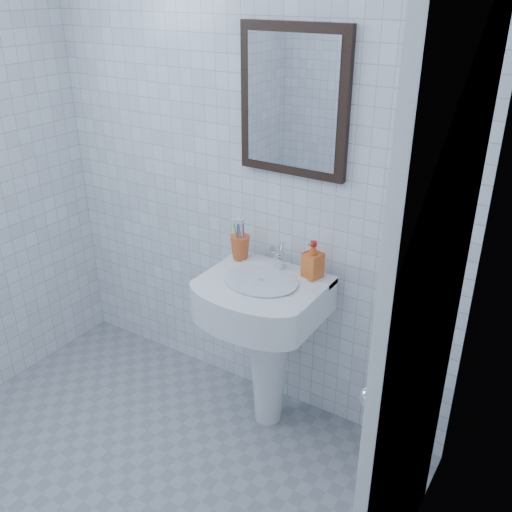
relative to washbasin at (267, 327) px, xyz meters
The scene contains 10 objects.
wall_back 0.78m from the washbasin, 141.62° to the left, with size 2.20×0.02×2.50m, color silver.
wall_right 1.46m from the washbasin, 49.93° to the right, with size 0.02×2.40×2.50m, color silver.
washbasin is the anchor object (origin of this frame).
faucet 0.33m from the washbasin, 90.00° to the left, with size 0.05×0.11×0.13m.
toothbrush_cup 0.39m from the washbasin, 155.28° to the left, with size 0.09×0.09×0.11m, color #D15525, non-canonical shape.
soap_dispenser 0.40m from the washbasin, 32.95° to the left, with size 0.08×0.08×0.17m, color red.
wall_mirror 1.02m from the washbasin, 90.00° to the left, with size 0.50×0.04×0.62m.
bathroom_door 1.02m from the washbasin, 28.28° to the right, with size 0.04×0.80×2.00m, color white.
towel_ring 0.97m from the washbasin, 18.50° to the right, with size 0.18×0.18×0.01m, color silver.
hand_towel 0.87m from the washbasin, 18.95° to the right, with size 0.03×0.16×0.38m, color beige.
Camera 1 is at (1.43, -0.93, 2.01)m, focal length 40.00 mm.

